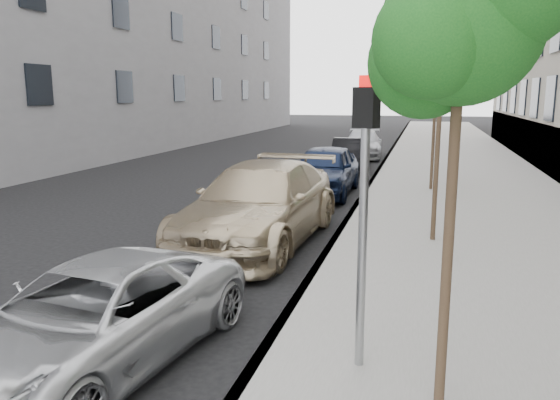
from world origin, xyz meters
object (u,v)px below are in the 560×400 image
at_px(suv, 260,204).
at_px(tree_mid, 445,41).
at_px(tree_near, 465,24).
at_px(minivan, 94,317).
at_px(tree_far, 437,78).
at_px(sedan_blue, 324,170).
at_px(signal_pole, 364,191).
at_px(sedan_rear, 363,144).
at_px(sedan_black, 350,154).

bearing_deg(suv, tree_mid, 14.02).
height_order(tree_near, minivan, tree_near).
bearing_deg(tree_far, sedan_blue, -162.23).
bearing_deg(tree_near, minivan, 178.87).
height_order(tree_near, suv, tree_near).
distance_m(tree_near, signal_pole, 1.95).
xyz_separation_m(tree_near, minivan, (-3.93, 0.08, -3.15)).
distance_m(minivan, suv, 5.75).
bearing_deg(minivan, suv, 95.58).
relative_size(tree_far, sedan_rear, 0.93).
relative_size(tree_mid, suv, 0.82).
bearing_deg(sedan_blue, suv, -92.65).
xyz_separation_m(tree_mid, suv, (-3.65, -0.68, -3.35)).
distance_m(tree_mid, tree_far, 6.52).
xyz_separation_m(tree_far, minivan, (-3.93, -12.92, -3.04)).
xyz_separation_m(tree_far, sedan_black, (-3.33, 4.75, -2.98)).
xyz_separation_m(tree_near, sedan_blue, (-3.34, 11.93, -2.97)).
bearing_deg(tree_near, sedan_blue, 105.66).
height_order(tree_far, minivan, tree_far).
relative_size(suv, sedan_rear, 1.26).
bearing_deg(signal_pole, tree_far, 107.39).
xyz_separation_m(signal_pole, sedan_blue, (-2.45, 11.28, -1.36)).
height_order(tree_near, sedan_blue, tree_near).
xyz_separation_m(tree_far, signal_pole, (-0.89, -12.35, -1.50)).
height_order(tree_near, tree_far, tree_near).
distance_m(tree_mid, signal_pole, 6.27).
xyz_separation_m(tree_near, signal_pole, (-0.89, 0.65, -1.61)).
relative_size(suv, sedan_black, 1.45).
relative_size(tree_mid, sedan_blue, 1.05).
relative_size(tree_near, suv, 0.76).
bearing_deg(suv, tree_near, -54.50).
bearing_deg(sedan_black, tree_far, -58.80).
xyz_separation_m(minivan, sedan_black, (0.60, 17.67, 0.06)).
bearing_deg(tree_mid, minivan, -121.43).
bearing_deg(sedan_rear, signal_pole, -87.61).
distance_m(signal_pole, suv, 6.00).
xyz_separation_m(tree_mid, tree_far, (0.00, 6.50, -0.56)).
bearing_deg(signal_pole, sedan_black, 119.62).
height_order(tree_mid, tree_far, tree_mid).
xyz_separation_m(tree_far, sedan_blue, (-3.34, -1.07, -2.86)).
xyz_separation_m(signal_pole, sedan_black, (-2.44, 17.10, -1.48)).
height_order(sedan_blue, sedan_rear, sedan_blue).
relative_size(tree_near, tree_far, 1.04).
bearing_deg(tree_near, tree_far, 90.00).
bearing_deg(signal_pole, tree_near, -14.54).
relative_size(sedan_blue, sedan_rear, 0.99).
bearing_deg(tree_near, sedan_black, 100.62).
relative_size(sedan_blue, sedan_black, 1.14).
relative_size(sedan_black, sedan_rear, 0.87).
bearing_deg(tree_near, suv, 122.07).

